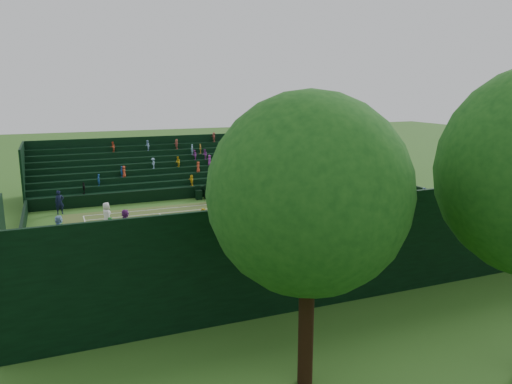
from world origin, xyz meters
The scene contains 17 objects.
ground centered at (0.00, 0.00, 0.00)m, with size 160.00×160.00×0.00m, color #376921.
court_surface centered at (0.00, 0.00, 0.01)m, with size 12.97×26.77×0.01m, color #356622.
perimeter_wall_north centered at (0.00, 15.88, 0.50)m, with size 17.17×0.20×1.00m, color black.
perimeter_wall_south centered at (0.00, -15.88, 0.50)m, with size 17.17×0.20×1.00m, color black.
perimeter_wall_east centered at (8.48, 0.00, 0.50)m, with size 0.20×31.77×1.00m, color black.
perimeter_wall_west centered at (-8.48, 0.00, 0.50)m, with size 0.20×31.77×1.00m, color black.
north_grandstand centered at (12.66, 0.00, 1.55)m, with size 6.60×32.00×4.90m.
south_grandstand centered at (-12.66, 0.00, 1.55)m, with size 6.60×32.00×4.90m.
tennis_net centered at (0.00, 0.00, 0.53)m, with size 11.67×0.10×1.06m.
umpire_chair centered at (-6.87, -0.37, 1.14)m, with size 0.85×0.85×2.66m.
courtside_chairs centered at (-7.73, 0.28, 0.44)m, with size 0.54×5.51×1.16m.
player_near_west centered at (-1.46, -10.55, 0.91)m, with size 0.89×0.58×1.83m, color white.
player_near_east centered at (3.62, -5.70, 0.78)m, with size 0.57×0.38×1.57m, color silver.
player_far_west centered at (-4.38, 9.48, 0.93)m, with size 0.91×0.71×1.86m, color white.
player_far_east centered at (0.17, 4.76, 0.85)m, with size 1.09×0.63×1.69m, color white.
line_judge_north centered at (-7.12, 13.43, 0.88)m, with size 0.64×0.42×1.77m, color black.
line_judge_south centered at (-6.90, -13.47, 0.92)m, with size 0.67×0.44×1.84m, color black.
Camera 1 is at (33.25, -13.65, 9.66)m, focal length 35.00 mm.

